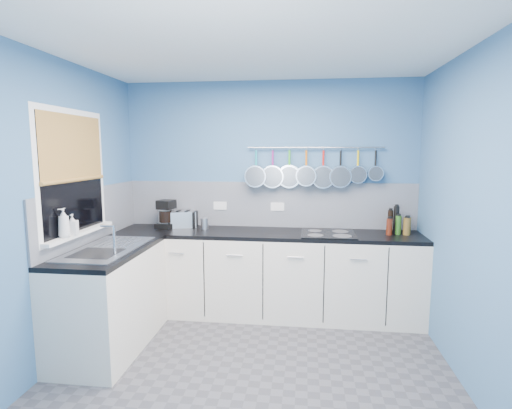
% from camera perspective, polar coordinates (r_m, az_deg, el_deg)
% --- Properties ---
extents(floor, '(3.20, 3.00, 0.02)m').
position_cam_1_polar(floor, '(3.40, -0.79, -23.38)').
color(floor, '#47474C').
rests_on(floor, ground).
extents(ceiling, '(3.20, 3.00, 0.02)m').
position_cam_1_polar(ceiling, '(3.01, -0.89, 22.41)').
color(ceiling, white).
rests_on(ceiling, ground).
extents(wall_back, '(3.20, 0.02, 2.50)m').
position_cam_1_polar(wall_back, '(4.44, 1.85, 1.31)').
color(wall_back, '#3D6994').
rests_on(wall_back, ground).
extents(wall_front, '(3.20, 0.02, 2.50)m').
position_cam_1_polar(wall_front, '(1.52, -8.90, -11.57)').
color(wall_front, '#3D6994').
rests_on(wall_front, ground).
extents(wall_left, '(0.02, 3.00, 2.50)m').
position_cam_1_polar(wall_left, '(3.55, -27.52, -1.20)').
color(wall_left, '#3D6994').
rests_on(wall_left, ground).
extents(wall_right, '(0.02, 3.00, 2.50)m').
position_cam_1_polar(wall_right, '(3.17, 29.44, -2.32)').
color(wall_right, '#3D6994').
rests_on(wall_right, ground).
extents(backsplash_back, '(3.20, 0.02, 0.50)m').
position_cam_1_polar(backsplash_back, '(4.43, 1.82, -0.01)').
color(backsplash_back, '#9698A3').
rests_on(backsplash_back, wall_back).
extents(backsplash_left, '(0.02, 1.80, 0.50)m').
position_cam_1_polar(backsplash_left, '(4.06, -22.39, -1.32)').
color(backsplash_left, '#9698A3').
rests_on(backsplash_left, wall_left).
extents(cabinet_run_back, '(3.20, 0.60, 0.86)m').
position_cam_1_polar(cabinet_run_back, '(4.31, 1.42, -10.06)').
color(cabinet_run_back, silver).
rests_on(cabinet_run_back, ground).
extents(worktop_back, '(3.20, 0.60, 0.04)m').
position_cam_1_polar(worktop_back, '(4.19, 1.44, -4.20)').
color(worktop_back, black).
rests_on(worktop_back, cabinet_run_back).
extents(cabinet_run_left, '(0.60, 1.20, 0.86)m').
position_cam_1_polar(cabinet_run_left, '(3.84, -20.23, -12.81)').
color(cabinet_run_left, silver).
rests_on(cabinet_run_left, ground).
extents(worktop_left, '(0.60, 1.20, 0.04)m').
position_cam_1_polar(worktop_left, '(3.71, -20.56, -6.28)').
color(worktop_left, black).
rests_on(worktop_left, cabinet_run_left).
extents(window_frame, '(0.01, 1.00, 1.10)m').
position_cam_1_polar(window_frame, '(3.75, -24.78, 4.01)').
color(window_frame, white).
rests_on(window_frame, wall_left).
extents(window_glass, '(0.01, 0.90, 1.00)m').
position_cam_1_polar(window_glass, '(3.75, -24.71, 4.01)').
color(window_glass, black).
rests_on(window_glass, wall_left).
extents(bamboo_blind, '(0.01, 0.90, 0.55)m').
position_cam_1_polar(bamboo_blind, '(3.74, -24.80, 7.45)').
color(bamboo_blind, '#C79145').
rests_on(bamboo_blind, wall_left).
extents(window_sill, '(0.10, 0.98, 0.03)m').
position_cam_1_polar(window_sill, '(3.80, -24.02, -3.75)').
color(window_sill, white).
rests_on(window_sill, wall_left).
extents(sink_unit, '(0.50, 0.95, 0.01)m').
position_cam_1_polar(sink_unit, '(3.71, -20.57, -5.92)').
color(sink_unit, silver).
rests_on(sink_unit, worktop_left).
extents(mixer_tap, '(0.12, 0.08, 0.26)m').
position_cam_1_polar(mixer_tap, '(3.45, -19.70, -4.72)').
color(mixer_tap, silver).
rests_on(mixer_tap, worktop_left).
extents(socket_left, '(0.15, 0.01, 0.09)m').
position_cam_1_polar(socket_left, '(4.50, -5.18, -0.17)').
color(socket_left, white).
rests_on(socket_left, backsplash_back).
extents(socket_right, '(0.15, 0.01, 0.09)m').
position_cam_1_polar(socket_right, '(4.41, 3.10, -0.31)').
color(socket_right, white).
rests_on(socket_right, backsplash_back).
extents(pot_rail, '(1.45, 0.02, 0.02)m').
position_cam_1_polar(pot_rail, '(4.33, 8.47, 8.09)').
color(pot_rail, silver).
rests_on(pot_rail, wall_back).
extents(soap_bottle_a, '(0.12, 0.12, 0.24)m').
position_cam_1_polar(soap_bottle_a, '(3.56, -25.89, -2.38)').
color(soap_bottle_a, white).
rests_on(soap_bottle_a, window_sill).
extents(soap_bottle_b, '(0.09, 0.09, 0.17)m').
position_cam_1_polar(soap_bottle_b, '(3.67, -24.86, -2.59)').
color(soap_bottle_b, white).
rests_on(soap_bottle_b, window_sill).
extents(paper_towel, '(0.16, 0.16, 0.30)m').
position_cam_1_polar(paper_towel, '(4.49, -13.01, -1.42)').
color(paper_towel, white).
rests_on(paper_towel, worktop_back).
extents(coffee_maker, '(0.22, 0.23, 0.31)m').
position_cam_1_polar(coffee_maker, '(4.46, -12.81, -1.39)').
color(coffee_maker, black).
rests_on(coffee_maker, worktop_back).
extents(toaster, '(0.31, 0.24, 0.18)m').
position_cam_1_polar(toaster, '(4.49, -10.43, -2.10)').
color(toaster, silver).
rests_on(toaster, worktop_back).
extents(canister, '(0.10, 0.10, 0.12)m').
position_cam_1_polar(canister, '(4.36, -7.39, -2.75)').
color(canister, silver).
rests_on(canister, worktop_back).
extents(hob, '(0.54, 0.48, 0.01)m').
position_cam_1_polar(hob, '(4.12, 10.31, -4.18)').
color(hob, black).
rests_on(hob, worktop_back).
extents(pan_0, '(0.24, 0.12, 0.43)m').
position_cam_1_polar(pan_0, '(4.36, 0.01, 5.36)').
color(pan_0, silver).
rests_on(pan_0, pot_rail).
extents(pan_1, '(0.25, 0.07, 0.44)m').
position_cam_1_polar(pan_1, '(4.34, 2.40, 5.28)').
color(pan_1, silver).
rests_on(pan_1, pot_rail).
extents(pan_2, '(0.24, 0.05, 0.43)m').
position_cam_1_polar(pan_2, '(4.33, 4.80, 5.27)').
color(pan_2, silver).
rests_on(pan_2, pot_rail).
extents(pan_3, '(0.22, 0.12, 0.41)m').
position_cam_1_polar(pan_3, '(4.33, 7.22, 5.39)').
color(pan_3, silver).
rests_on(pan_3, pot_rail).
extents(pan_4, '(0.25, 0.07, 0.44)m').
position_cam_1_polar(pan_4, '(4.33, 9.62, 5.17)').
color(pan_4, silver).
rests_on(pan_4, pot_rail).
extents(pan_5, '(0.24, 0.08, 0.43)m').
position_cam_1_polar(pan_5, '(4.34, 12.02, 5.19)').
color(pan_5, silver).
rests_on(pan_5, pot_rail).
extents(pan_6, '(0.19, 0.07, 0.38)m').
position_cam_1_polar(pan_6, '(4.36, 14.42, 5.44)').
color(pan_6, silver).
rests_on(pan_6, pot_rail).
extents(pan_7, '(0.16, 0.07, 0.35)m').
position_cam_1_polar(pan_7, '(4.39, 16.79, 5.54)').
color(pan_7, silver).
rests_on(pan_7, pot_rail).
extents(condiment_0, '(0.06, 0.06, 0.16)m').
position_cam_1_polar(condiment_0, '(4.41, 20.98, -2.78)').
color(condiment_0, olive).
rests_on(condiment_0, worktop_back).
extents(condiment_1, '(0.06, 0.06, 0.28)m').
position_cam_1_polar(condiment_1, '(4.38, 19.48, -2.04)').
color(condiment_1, black).
rests_on(condiment_1, worktop_back).
extents(condiment_2, '(0.05, 0.05, 0.24)m').
position_cam_1_polar(condiment_2, '(4.35, 18.70, -2.32)').
color(condiment_2, black).
rests_on(condiment_2, worktop_back).
extents(condiment_3, '(0.07, 0.07, 0.18)m').
position_cam_1_polar(condiment_3, '(4.30, 20.85, -2.95)').
color(condiment_3, brown).
rests_on(condiment_3, worktop_back).
extents(condiment_4, '(0.06, 0.06, 0.19)m').
position_cam_1_polar(condiment_4, '(4.29, 19.76, -2.80)').
color(condiment_4, '#265919').
rests_on(condiment_4, worktop_back).
extents(condiment_5, '(0.06, 0.06, 0.17)m').
position_cam_1_polar(condiment_5, '(4.24, 18.60, -3.04)').
color(condiment_5, '#4C190C').
rests_on(condiment_5, worktop_back).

